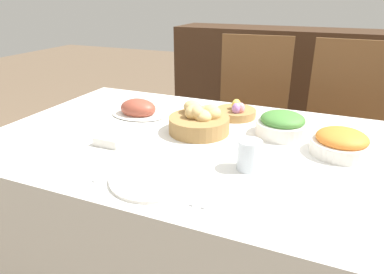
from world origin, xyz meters
TOP-DOWN VIEW (x-y plane):
  - dining_table at (0.00, 0.00)m, footprint 1.65×1.00m
  - chair_far_center at (-0.02, 0.83)m, footprint 0.45×0.45m
  - chair_far_right at (0.50, 0.83)m, footprint 0.44×0.44m
  - sideboard at (-0.08, 1.74)m, footprint 1.56×0.44m
  - bread_basket at (-0.05, 0.07)m, footprint 0.24×0.24m
  - egg_basket at (0.03, 0.30)m, footprint 0.18×0.18m
  - ham_platter at (-0.38, 0.15)m, footprint 0.26×0.18m
  - green_salad_bowl at (0.26, 0.17)m, footprint 0.20×0.20m
  - carrot_bowl at (0.47, 0.08)m, footprint 0.20×0.20m
  - dinner_plate at (-0.03, -0.33)m, footprint 0.26×0.26m
  - fork at (-0.19, -0.33)m, footprint 0.01×0.17m
  - knife at (0.12, -0.33)m, footprint 0.01×0.17m
  - spoon at (0.15, -0.33)m, footprint 0.01×0.17m
  - drinking_cup at (0.21, -0.16)m, footprint 0.08×0.08m
  - butter_dish at (-0.31, -0.17)m, footprint 0.10×0.06m

SIDE VIEW (x-z plane):
  - dining_table at x=0.00m, z-range 0.00..0.72m
  - sideboard at x=-0.08m, z-range 0.00..0.98m
  - chair_far_center at x=-0.02m, z-range 0.03..1.04m
  - chair_far_right at x=0.50m, z-range 0.03..1.04m
  - fork at x=-0.19m, z-range 0.72..0.73m
  - knife at x=0.12m, z-range 0.72..0.73m
  - spoon at x=0.15m, z-range 0.72..0.73m
  - dinner_plate at x=-0.03m, z-range 0.72..0.73m
  - butter_dish at x=-0.31m, z-range 0.72..0.75m
  - egg_basket at x=0.03m, z-range 0.71..0.79m
  - ham_platter at x=-0.38m, z-range 0.71..0.79m
  - carrot_bowl at x=0.47m, z-range 0.72..0.81m
  - green_salad_bowl at x=0.26m, z-range 0.72..0.81m
  - drinking_cup at x=0.21m, z-range 0.72..0.82m
  - bread_basket at x=-0.05m, z-range 0.71..0.83m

